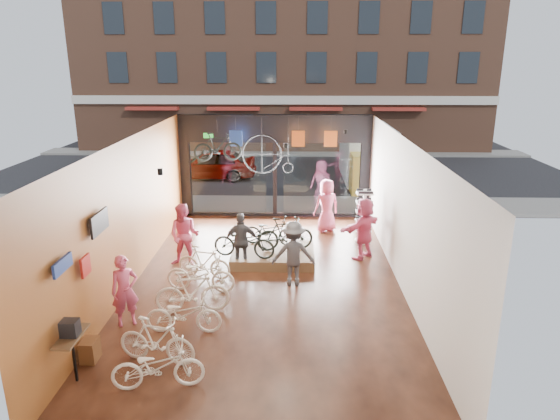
{
  "coord_description": "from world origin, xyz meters",
  "views": [
    {
      "loc": [
        0.7,
        -12.06,
        5.7
      ],
      "look_at": [
        0.32,
        1.4,
        1.61
      ],
      "focal_mm": 32.0,
      "sensor_mm": 36.0,
      "label": 1
    }
  ],
  "objects_px": {
    "customer_1": "(184,235)",
    "penny_farthing": "(270,156)",
    "floor_bike_0": "(158,366)",
    "display_platform": "(273,255)",
    "customer_2": "(242,241)",
    "box_truck": "(369,157)",
    "display_bike_left": "(244,242)",
    "floor_bike_3": "(192,292)",
    "street_car": "(211,164)",
    "display_bike_mid": "(285,234)",
    "customer_4": "(327,206)",
    "display_bike_right": "(270,231)",
    "floor_bike_2": "(184,314)",
    "sunglasses_rack": "(364,216)",
    "customer_5": "(364,228)",
    "customer_3": "(293,254)",
    "floor_bike_1": "(157,340)",
    "floor_bike_4": "(201,274)",
    "customer_0": "(125,291)",
    "floor_bike_5": "(204,262)",
    "hung_bike": "(218,147)"
  },
  "relations": [
    {
      "from": "floor_bike_1",
      "to": "penny_farthing",
      "type": "height_order",
      "value": "penny_farthing"
    },
    {
      "from": "floor_bike_1",
      "to": "display_bike_left",
      "type": "xyz_separation_m",
      "value": [
        1.25,
        4.71,
        0.29
      ]
    },
    {
      "from": "display_bike_mid",
      "to": "customer_4",
      "type": "height_order",
      "value": "customer_4"
    },
    {
      "from": "display_bike_right",
      "to": "sunglasses_rack",
      "type": "relative_size",
      "value": 0.92
    },
    {
      "from": "box_truck",
      "to": "display_bike_left",
      "type": "xyz_separation_m",
      "value": [
        -4.91,
        -9.92,
        -0.54
      ]
    },
    {
      "from": "floor_bike_2",
      "to": "sunglasses_rack",
      "type": "height_order",
      "value": "sunglasses_rack"
    },
    {
      "from": "customer_3",
      "to": "sunglasses_rack",
      "type": "distance_m",
      "value": 3.92
    },
    {
      "from": "floor_bike_1",
      "to": "floor_bike_2",
      "type": "distance_m",
      "value": 1.17
    },
    {
      "from": "box_truck",
      "to": "floor_bike_1",
      "type": "height_order",
      "value": "box_truck"
    },
    {
      "from": "floor_bike_0",
      "to": "customer_3",
      "type": "height_order",
      "value": "customer_3"
    },
    {
      "from": "customer_1",
      "to": "sunglasses_rack",
      "type": "xyz_separation_m",
      "value": [
        5.33,
        2.04,
        -0.03
      ]
    },
    {
      "from": "floor_bike_4",
      "to": "customer_1",
      "type": "xyz_separation_m",
      "value": [
        -0.73,
        1.64,
        0.45
      ]
    },
    {
      "from": "customer_5",
      "to": "hung_bike",
      "type": "bearing_deg",
      "value": -72.81
    },
    {
      "from": "floor_bike_5",
      "to": "customer_3",
      "type": "bearing_deg",
      "value": -83.57
    },
    {
      "from": "street_car",
      "to": "customer_3",
      "type": "relative_size",
      "value": 2.53
    },
    {
      "from": "penny_farthing",
      "to": "floor_bike_0",
      "type": "bearing_deg",
      "value": -99.58
    },
    {
      "from": "floor_bike_5",
      "to": "customer_4",
      "type": "bearing_deg",
      "value": -26.89
    },
    {
      "from": "display_bike_right",
      "to": "customer_4",
      "type": "distance_m",
      "value": 2.85
    },
    {
      "from": "display_bike_mid",
      "to": "floor_bike_1",
      "type": "bearing_deg",
      "value": 143.86
    },
    {
      "from": "display_bike_mid",
      "to": "customer_5",
      "type": "height_order",
      "value": "customer_5"
    },
    {
      "from": "display_bike_right",
      "to": "display_platform",
      "type": "bearing_deg",
      "value": -158.04
    },
    {
      "from": "display_platform",
      "to": "display_bike_left",
      "type": "distance_m",
      "value": 1.13
    },
    {
      "from": "display_platform",
      "to": "customer_4",
      "type": "relative_size",
      "value": 1.32
    },
    {
      "from": "floor_bike_3",
      "to": "customer_2",
      "type": "height_order",
      "value": "customer_2"
    },
    {
      "from": "display_bike_right",
      "to": "penny_farthing",
      "type": "height_order",
      "value": "penny_farthing"
    },
    {
      "from": "floor_bike_4",
      "to": "penny_farthing",
      "type": "relative_size",
      "value": 1.03
    },
    {
      "from": "street_car",
      "to": "customer_1",
      "type": "xyz_separation_m",
      "value": [
        1.0,
        -10.85,
        0.16
      ]
    },
    {
      "from": "display_bike_mid",
      "to": "customer_0",
      "type": "distance_m",
      "value": 5.18
    },
    {
      "from": "floor_bike_3",
      "to": "customer_4",
      "type": "relative_size",
      "value": 0.95
    },
    {
      "from": "display_bike_left",
      "to": "customer_3",
      "type": "distance_m",
      "value": 1.78
    },
    {
      "from": "floor_bike_1",
      "to": "display_platform",
      "type": "bearing_deg",
      "value": -9.01
    },
    {
      "from": "display_bike_left",
      "to": "display_bike_mid",
      "type": "xyz_separation_m",
      "value": [
        1.14,
        0.59,
        0.04
      ]
    },
    {
      "from": "display_bike_right",
      "to": "street_car",
      "type": "bearing_deg",
      "value": 27.93
    },
    {
      "from": "display_platform",
      "to": "customer_1",
      "type": "bearing_deg",
      "value": -169.64
    },
    {
      "from": "display_bike_mid",
      "to": "penny_farthing",
      "type": "distance_m",
      "value": 3.74
    },
    {
      "from": "floor_bike_1",
      "to": "penny_farthing",
      "type": "distance_m",
      "value": 9.0
    },
    {
      "from": "customer_1",
      "to": "penny_farthing",
      "type": "relative_size",
      "value": 1.06
    },
    {
      "from": "customer_1",
      "to": "customer_4",
      "type": "relative_size",
      "value": 1.0
    },
    {
      "from": "floor_bike_3",
      "to": "customer_1",
      "type": "bearing_deg",
      "value": 6.72
    },
    {
      "from": "customer_2",
      "to": "sunglasses_rack",
      "type": "relative_size",
      "value": 0.92
    },
    {
      "from": "floor_bike_1",
      "to": "floor_bike_4",
      "type": "distance_m",
      "value": 3.15
    },
    {
      "from": "floor_bike_0",
      "to": "customer_1",
      "type": "xyz_separation_m",
      "value": [
        -0.68,
        5.57,
        0.48
      ]
    },
    {
      "from": "floor_bike_1",
      "to": "display_platform",
      "type": "relative_size",
      "value": 0.66
    },
    {
      "from": "display_bike_right",
      "to": "customer_5",
      "type": "relative_size",
      "value": 0.89
    },
    {
      "from": "customer_0",
      "to": "display_bike_right",
      "type": "bearing_deg",
      "value": 27.12
    },
    {
      "from": "box_truck",
      "to": "customer_0",
      "type": "xyz_separation_m",
      "value": [
        -7.22,
        -13.18,
        -0.49
      ]
    },
    {
      "from": "customer_5",
      "to": "display_bike_mid",
      "type": "bearing_deg",
      "value": -40.68
    },
    {
      "from": "display_platform",
      "to": "customer_2",
      "type": "relative_size",
      "value": 1.47
    },
    {
      "from": "floor_bike_4",
      "to": "customer_0",
      "type": "xyz_separation_m",
      "value": [
        -1.35,
        -1.69,
        0.35
      ]
    },
    {
      "from": "customer_1",
      "to": "floor_bike_4",
      "type": "bearing_deg",
      "value": -58.62
    }
  ]
}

